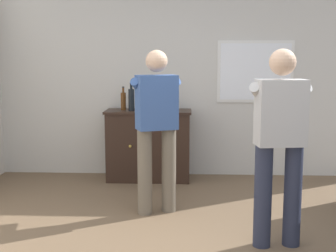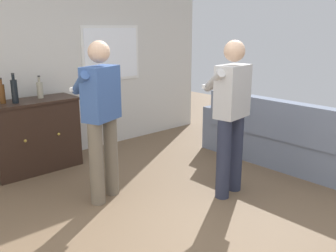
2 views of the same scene
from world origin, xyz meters
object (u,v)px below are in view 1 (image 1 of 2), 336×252
bottle_spirits_clear (131,99)px  person_standing_right (279,138)px  bottle_wine_green (123,101)px  bottle_liquor_amber (160,102)px  sideboard_cabinet (149,145)px  person_standing_left (156,123)px

bottle_spirits_clear → person_standing_right: person_standing_right is taller
person_standing_right → bottle_wine_green: bearing=127.0°
bottle_liquor_amber → person_standing_right: (1.14, -2.16, -0.09)m
sideboard_cabinet → bottle_liquor_amber: (0.14, 0.05, 0.57)m
sideboard_cabinet → bottle_spirits_clear: size_ratio=3.09×
sideboard_cabinet → person_standing_left: bearing=-81.5°
bottle_liquor_amber → person_standing_left: 1.35m
bottle_wine_green → person_standing_right: size_ratio=0.18×
bottle_spirits_clear → bottle_liquor_amber: bearing=16.7°
sideboard_cabinet → bottle_spirits_clear: (-0.21, -0.05, 0.61)m
bottle_liquor_amber → person_standing_left: person_standing_left is taller
bottle_wine_green → bottle_liquor_amber: (0.47, 0.02, -0.01)m
sideboard_cabinet → bottle_wine_green: bottle_wine_green is taller
bottle_spirits_clear → person_standing_right: (1.50, -2.06, -0.13)m
person_standing_left → person_standing_right: same height
sideboard_cabinet → person_standing_right: size_ratio=0.66×
bottle_spirits_clear → bottle_wine_green: bearing=143.3°
bottle_wine_green → person_standing_left: size_ratio=0.18×
person_standing_left → person_standing_right: 1.36m
bottle_wine_green → bottle_liquor_amber: bearing=2.5°
sideboard_cabinet → bottle_wine_green: 0.67m
bottle_wine_green → person_standing_right: person_standing_right is taller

